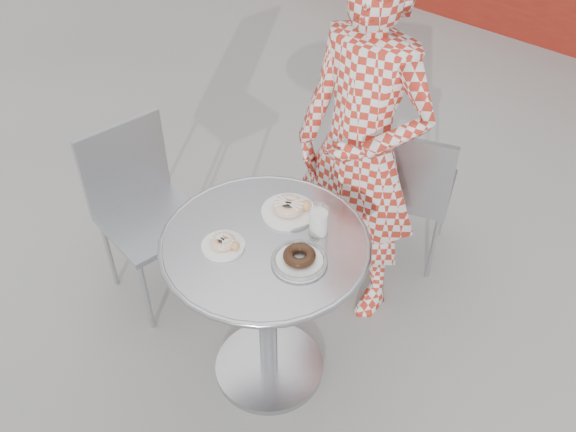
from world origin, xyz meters
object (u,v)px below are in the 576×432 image
Objects in this scene: bistro_table at (266,277)px; seated_person at (362,152)px; plate_checker at (299,259)px; chair_far at (407,213)px; milk_cup at (319,221)px; chair_left at (157,247)px; plate_far at (289,209)px; plate_near at (224,244)px.

seated_person reaches higher than bistro_table.
chair_far is at bearing 96.41° from plate_checker.
chair_left is at bearing -171.76° from milk_cup.
plate_far is at bearing 99.73° from bistro_table.
seated_person is 0.45m from milk_cup.
plate_checker is 0.17m from milk_cup.
milk_cup reaches higher than plate_near.
plate_checker is at bearing -42.94° from plate_far.
bistro_table is 0.31m from milk_cup.
plate_near is at bearing -156.19° from plate_checker.
plate_checker reaches higher than bistro_table.
seated_person is at bearing 82.77° from plate_near.
bistro_table is 0.78m from chair_left.
milk_cup reaches higher than plate_far.
plate_near is (-0.06, -0.28, -0.01)m from plate_far.
bistro_table is 0.91× the size of chair_left.
bistro_table is at bearing 178.89° from plate_checker.
seated_person is 0.72m from plate_near.
plate_far is (-0.03, -0.42, -0.03)m from seated_person.
plate_far is 1.80× the size of milk_cup.
milk_cup reaches higher than plate_checker.
chair_left is 1.01m from milk_cup.
seated_person is at bearing 86.32° from plate_far.
seated_person is 8.14× the size of plate_far.
plate_near is (-0.14, -1.11, 0.54)m from chair_far.
chair_left reaches higher than plate_checker.
bistro_table is at bearing -89.54° from seated_person.
plate_near is at bearing -102.40° from plate_far.
plate_near is at bearing -96.98° from seated_person.
plate_checker is (0.16, -0.60, -0.04)m from seated_person.
plate_checker is 1.75× the size of milk_cup.
plate_far is at bearing -67.92° from chair_left.
chair_far is (0.05, 1.00, -0.34)m from bistro_table.
bistro_table is 0.25m from plate_near.
seated_person is 14.65× the size of milk_cup.
plate_checker reaches higher than chair_far.
milk_cup is (0.07, -0.84, 0.57)m from chair_far.
seated_person is (-0.05, -0.40, 0.58)m from chair_far.
plate_near is (-0.09, -0.71, -0.04)m from seated_person.
plate_far is at bearing 65.19° from chair_far.
seated_person is 10.72× the size of plate_near.
milk_cup reaches higher than bistro_table.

